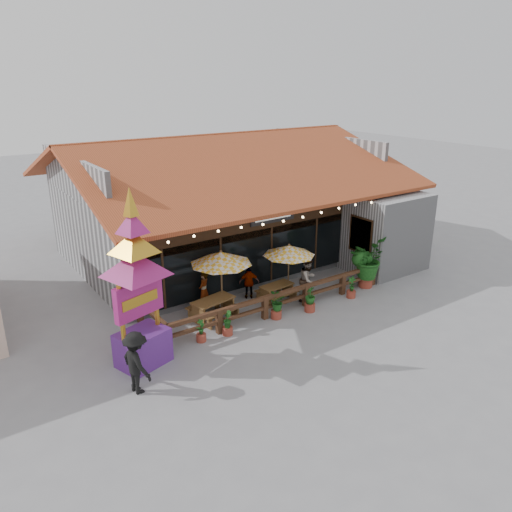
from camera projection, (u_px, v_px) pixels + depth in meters
ground at (307, 298)px, 20.64m from camera, size 100.00×100.00×0.00m
restaurant_building at (228, 212)px, 25.16m from camera, size 15.50×14.73×6.09m
patio_railing at (267, 300)px, 19.03m from camera, size 10.00×2.60×0.92m
umbrella_left at (221, 258)px, 18.77m from camera, size 2.39×2.39×2.54m
umbrella_right at (289, 251)px, 20.25m from camera, size 2.63×2.63×2.28m
picnic_table_left at (213, 306)px, 18.77m from camera, size 1.85×1.67×0.78m
picnic_table_right at (277, 290)px, 20.36m from camera, size 1.49×1.32×0.67m
thai_sign_tower at (136, 269)px, 14.87m from camera, size 2.84×2.84×6.16m
tropical_plant at (367, 259)px, 21.38m from camera, size 2.09×2.02×2.21m
diner_a at (204, 290)px, 19.46m from camera, size 0.69×0.64×1.57m
diner_b at (308, 280)px, 20.17m from camera, size 1.07×0.96×1.83m
diner_c at (249, 282)px, 20.44m from camera, size 0.89×0.69×1.41m
pedestrian at (136, 363)px, 14.24m from camera, size 0.91×1.33×1.91m
planter_a at (201, 332)px, 17.19m from camera, size 0.36×0.35×0.85m
planter_b at (227, 324)px, 17.61m from camera, size 0.41×0.43×0.91m
planter_c at (276, 305)px, 18.77m from camera, size 0.80×0.81×1.01m
planter_d at (310, 300)px, 19.35m from camera, size 0.54×0.54×1.03m
planter_e at (351, 289)px, 20.60m from camera, size 0.38×0.39×0.92m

